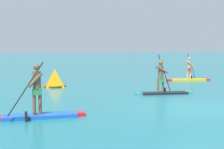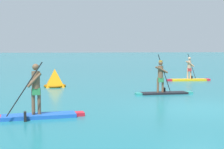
{
  "view_description": "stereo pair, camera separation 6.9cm",
  "coord_description": "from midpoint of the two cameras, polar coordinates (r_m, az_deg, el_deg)",
  "views": [
    {
      "loc": [
        -6.04,
        -10.58,
        2.2
      ],
      "look_at": [
        -1.38,
        7.62,
        0.71
      ],
      "focal_mm": 50.67,
      "sensor_mm": 36.0,
      "label": 1
    },
    {
      "loc": [
        -5.97,
        -10.6,
        2.2
      ],
      "look_at": [
        -1.38,
        7.62,
        0.71
      ],
      "focal_mm": 50.67,
      "sensor_mm": 36.0,
      "label": 2
    }
  ],
  "objects": [
    {
      "name": "ground",
      "position": [
        12.37,
        15.03,
        -5.85
      ],
      "size": [
        440.0,
        440.0,
        0.0
      ],
      "primitive_type": "plane",
      "color": "#1E727F"
    },
    {
      "name": "paddleboarder_far_right",
      "position": [
        22.92,
        13.56,
        -0.29
      ],
      "size": [
        3.12,
        0.95,
        1.92
      ],
      "rotation": [
        0.0,
        0.0,
        -0.12
      ],
      "color": "yellow",
      "rests_on": "ground"
    },
    {
      "name": "paddleboarder_near_left",
      "position": [
        10.47,
        -13.33,
        -5.64
      ],
      "size": [
        2.94,
        0.86,
        1.85
      ],
      "rotation": [
        0.0,
        0.0,
        3.16
      ],
      "color": "blue",
      "rests_on": "ground"
    },
    {
      "name": "paddleboarder_mid_center",
      "position": [
        15.84,
        9.08,
        -2.01
      ],
      "size": [
        2.93,
        0.87,
        2.01
      ],
      "rotation": [
        0.0,
        0.0,
        -0.05
      ],
      "color": "black",
      "rests_on": "ground"
    },
    {
      "name": "race_marker_buoy",
      "position": [
        18.91,
        -10.39,
        -0.81
      ],
      "size": [
        1.51,
        1.51,
        1.06
      ],
      "color": "orange",
      "rests_on": "ground"
    }
  ]
}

